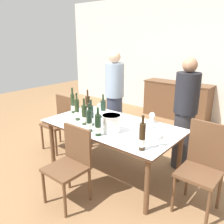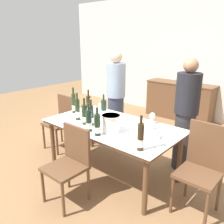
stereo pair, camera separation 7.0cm
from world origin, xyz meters
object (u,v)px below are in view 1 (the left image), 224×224
(ice_bucket, at_px, (111,123))
(wine_bottle_0, at_px, (88,106))
(wine_bottle_8, at_px, (77,110))
(chair_left_end, at_px, (61,119))
(wine_glass_0, at_px, (107,115))
(wine_glass_1, at_px, (160,137))
(wine_bottle_6, at_px, (89,122))
(chair_near_front, at_px, (71,160))
(chair_right_end, at_px, (203,162))
(wine_bottle_3, at_px, (84,115))
(person_host, at_px, (114,98))
(wine_glass_2, at_px, (151,121))
(sideboard_cabinet, at_px, (176,100))
(wine_glass_3, at_px, (152,116))
(wine_glass_4, at_px, (99,106))
(wine_bottle_2, at_px, (142,137))
(wine_bottle_5, at_px, (73,104))
(wine_bottle_4, at_px, (98,126))
(wine_bottle_7, at_px, (103,109))
(dining_table, at_px, (112,129))
(person_guest_left, at_px, (185,115))
(wine_bottle_1, at_px, (91,116))

(ice_bucket, distance_m, wine_bottle_0, 0.75)
(wine_bottle_8, xyz_separation_m, chair_left_end, (-0.70, 0.25, -0.35))
(wine_glass_0, height_order, wine_glass_1, wine_glass_1)
(wine_bottle_6, bearing_deg, chair_near_front, -80.04)
(chair_right_end, bearing_deg, wine_bottle_3, -168.14)
(chair_near_front, bearing_deg, ice_bucket, 74.57)
(person_host, bearing_deg, wine_bottle_3, -71.54)
(wine_glass_2, bearing_deg, wine_bottle_0, -174.06)
(sideboard_cabinet, xyz_separation_m, wine_glass_3, (0.75, -2.43, 0.41))
(wine_glass_2, relative_size, wine_glass_4, 1.04)
(wine_bottle_2, relative_size, person_host, 0.23)
(wine_bottle_5, distance_m, chair_near_front, 1.14)
(wine_glass_3, xyz_separation_m, wine_glass_4, (-0.91, -0.06, -0.02))
(wine_bottle_4, bearing_deg, wine_glass_1, 16.81)
(wine_bottle_0, bearing_deg, wine_glass_0, -7.01)
(wine_bottle_8, distance_m, wine_glass_3, 1.04)
(wine_bottle_4, relative_size, wine_glass_3, 2.35)
(wine_bottle_8, height_order, wine_glass_1, wine_bottle_8)
(wine_bottle_2, relative_size, wine_bottle_7, 1.11)
(wine_bottle_0, xyz_separation_m, wine_glass_3, (0.93, 0.29, -0.03))
(sideboard_cabinet, distance_m, dining_table, 2.86)
(wine_glass_1, bearing_deg, ice_bucket, -178.39)
(chair_near_front, bearing_deg, wine_bottle_4, 73.30)
(wine_bottle_7, bearing_deg, wine_glass_1, -16.45)
(wine_bottle_6, bearing_deg, sideboard_cabinet, 95.35)
(chair_left_end, bearing_deg, person_guest_left, 20.62)
(wine_bottle_2, relative_size, wine_bottle_3, 1.01)
(wine_bottle_5, relative_size, wine_glass_4, 2.90)
(dining_table, height_order, ice_bucket, ice_bucket)
(wine_bottle_5, distance_m, wine_glass_2, 1.28)
(wine_bottle_1, height_order, wine_bottle_7, wine_bottle_1)
(wine_glass_0, bearing_deg, wine_glass_4, 144.23)
(dining_table, relative_size, wine_glass_4, 13.23)
(wine_glass_1, height_order, person_host, person_host)
(wine_bottle_2, relative_size, wine_glass_4, 2.77)
(sideboard_cabinet, height_order, wine_bottle_5, wine_bottle_5)
(sideboard_cabinet, relative_size, dining_table, 0.86)
(ice_bucket, xyz_separation_m, wine_bottle_8, (-0.64, 0.02, 0.03))
(dining_table, height_order, chair_left_end, chair_left_end)
(wine_bottle_5, bearing_deg, wine_bottle_7, 16.08)
(wine_glass_1, distance_m, wine_glass_4, 1.42)
(wine_bottle_4, distance_m, wine_glass_3, 0.82)
(wine_bottle_3, bearing_deg, wine_bottle_7, 90.38)
(wine_bottle_5, height_order, wine_glass_3, wine_bottle_5)
(wine_glass_3, distance_m, person_host, 1.13)
(wine_bottle_1, relative_size, person_guest_left, 0.23)
(wine_bottle_6, xyz_separation_m, chair_left_end, (-1.13, 0.44, -0.34))
(wine_bottle_6, distance_m, wine_glass_3, 0.87)
(person_host, xyz_separation_m, person_guest_left, (1.33, -0.07, -0.02))
(wine_bottle_1, height_order, chair_right_end, wine_bottle_1)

